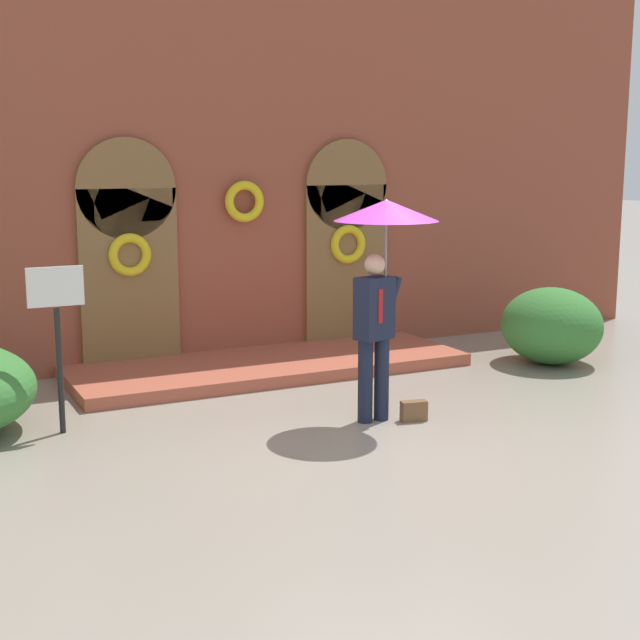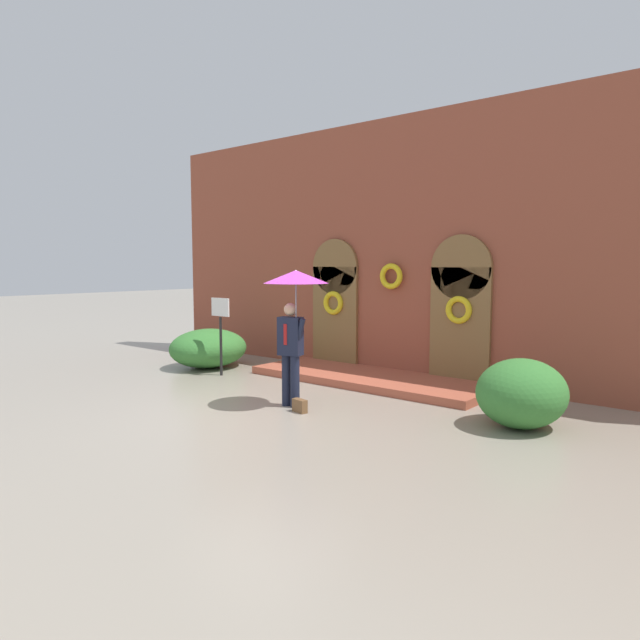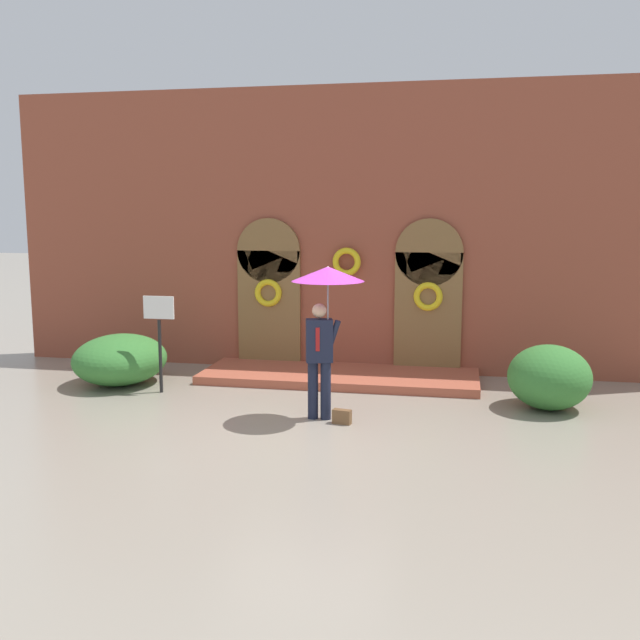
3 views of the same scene
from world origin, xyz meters
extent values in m
plane|color=gray|center=(0.00, 0.00, 0.00)|extent=(80.00, 80.00, 0.00)
cube|color=brown|center=(0.00, 4.20, 2.80)|extent=(14.00, 0.50, 5.60)
cube|color=brown|center=(-1.60, 3.91, 1.20)|extent=(1.30, 0.08, 2.40)
cylinder|color=brown|center=(-1.60, 3.91, 2.40)|extent=(1.30, 0.08, 1.30)
cube|color=brown|center=(1.60, 3.91, 1.20)|extent=(1.30, 0.08, 2.40)
cylinder|color=brown|center=(1.60, 3.91, 2.40)|extent=(1.30, 0.08, 1.30)
torus|color=yellow|center=(-1.60, 3.84, 1.55)|extent=(0.56, 0.12, 0.56)
torus|color=yellow|center=(1.60, 3.84, 1.55)|extent=(0.56, 0.12, 0.56)
torus|color=yellow|center=(0.00, 3.84, 2.20)|extent=(0.56, 0.12, 0.56)
cube|color=#AA523A|center=(0.00, 3.05, 0.08)|extent=(5.20, 1.80, 0.16)
cylinder|color=#191E33|center=(0.02, 0.49, 0.45)|extent=(0.16, 0.16, 0.90)
cylinder|color=#191E33|center=(0.22, 0.49, 0.45)|extent=(0.16, 0.16, 0.90)
cube|color=#191E33|center=(0.12, 0.49, 1.23)|extent=(0.45, 0.34, 0.66)
cube|color=#A51919|center=(0.12, 0.36, 1.27)|extent=(0.06, 0.03, 0.36)
sphere|color=tan|center=(0.12, 0.49, 1.69)|extent=(0.22, 0.22, 0.22)
cylinder|color=#191E33|center=(0.34, 0.49, 1.33)|extent=(0.22, 0.09, 0.46)
cylinder|color=gray|center=(0.25, 0.49, 1.65)|extent=(0.02, 0.02, 0.98)
cone|color=#992893|center=(0.25, 0.49, 2.25)|extent=(1.10, 1.10, 0.22)
cone|color=white|center=(0.25, 0.49, 2.27)|extent=(0.60, 0.60, 0.20)
cube|color=brown|center=(0.51, 0.29, 0.11)|extent=(0.30, 0.17, 0.22)
cylinder|color=black|center=(-2.95, 1.55, 0.65)|extent=(0.06, 0.06, 1.30)
cube|color=white|center=(-2.95, 1.55, 1.52)|extent=(0.56, 0.03, 0.40)
ellipsoid|color=#387A33|center=(3.66, 1.78, 0.52)|extent=(1.33, 1.43, 1.05)
camera|label=1|loc=(-4.50, -7.52, 2.79)|focal=50.00mm
camera|label=2|loc=(6.72, -6.64, 2.46)|focal=32.00mm
camera|label=3|loc=(2.21, -9.98, 3.17)|focal=40.00mm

